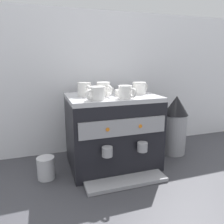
# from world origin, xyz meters

# --- Properties ---
(ground_plane) EXTENTS (4.00, 4.00, 0.00)m
(ground_plane) POSITION_xyz_m (0.00, 0.00, 0.00)
(ground_plane) COLOR #38383D
(tiled_backsplash_wall) EXTENTS (2.80, 0.03, 0.97)m
(tiled_backsplash_wall) POSITION_xyz_m (0.00, 0.29, 0.49)
(tiled_backsplash_wall) COLOR silver
(tiled_backsplash_wall) RESTS_ON ground_plane
(espresso_machine) EXTENTS (0.52, 0.49, 0.44)m
(espresso_machine) POSITION_xyz_m (0.00, -0.00, 0.22)
(espresso_machine) COLOR black
(espresso_machine) RESTS_ON ground_plane
(ceramic_cup_0) EXTENTS (0.08, 0.12, 0.08)m
(ceramic_cup_0) POSITION_xyz_m (-0.06, -0.02, 0.48)
(ceramic_cup_0) COLOR white
(ceramic_cup_0) RESTS_ON espresso_machine
(ceramic_cup_1) EXTENTS (0.08, 0.11, 0.07)m
(ceramic_cup_1) POSITION_xyz_m (0.04, -0.13, 0.48)
(ceramic_cup_1) COLOR white
(ceramic_cup_1) RESTS_ON espresso_machine
(ceramic_cup_2) EXTENTS (0.08, 0.12, 0.08)m
(ceramic_cup_2) POSITION_xyz_m (-0.16, 0.01, 0.48)
(ceramic_cup_2) COLOR white
(ceramic_cup_2) RESTS_ON espresso_machine
(ceramic_cup_3) EXTENTS (0.12, 0.08, 0.07)m
(ceramic_cup_3) POSITION_xyz_m (0.18, -0.01, 0.48)
(ceramic_cup_3) COLOR white
(ceramic_cup_3) RESTS_ON espresso_machine
(ceramic_cup_4) EXTENTS (0.11, 0.09, 0.07)m
(ceramic_cup_4) POSITION_xyz_m (-0.13, -0.12, 0.48)
(ceramic_cup_4) COLOR white
(ceramic_cup_4) RESTS_ON espresso_machine
(ceramic_bowl_0) EXTENTS (0.10, 0.10, 0.03)m
(ceramic_bowl_0) POSITION_xyz_m (0.06, -0.03, 0.46)
(ceramic_bowl_0) COLOR white
(ceramic_bowl_0) RESTS_ON espresso_machine
(ceramic_bowl_1) EXTENTS (0.11, 0.11, 0.03)m
(ceramic_bowl_1) POSITION_xyz_m (-0.01, 0.10, 0.46)
(ceramic_bowl_1) COLOR white
(ceramic_bowl_1) RESTS_ON espresso_machine
(coffee_grinder) EXTENTS (0.17, 0.17, 0.41)m
(coffee_grinder) POSITION_xyz_m (0.47, 0.02, 0.21)
(coffee_grinder) COLOR #939399
(coffee_grinder) RESTS_ON ground_plane
(milk_pitcher) EXTENTS (0.10, 0.10, 0.12)m
(milk_pitcher) POSITION_xyz_m (-0.40, -0.05, 0.06)
(milk_pitcher) COLOR #B7B7BC
(milk_pitcher) RESTS_ON ground_plane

